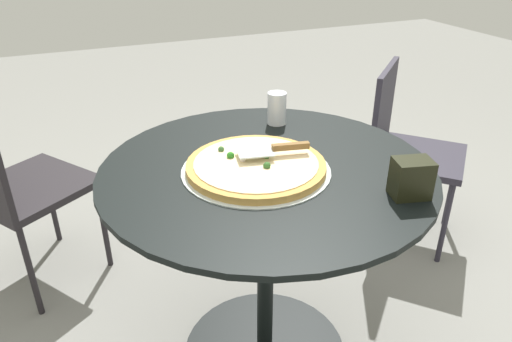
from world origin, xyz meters
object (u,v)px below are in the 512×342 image
at_px(pizza_server, 274,149).
at_px(drinking_cup, 277,108).
at_px(patio_chair_near, 404,142).
at_px(pizza_on_tray, 256,166).
at_px(napkin_dispenser, 411,178).
at_px(patio_table, 266,228).
at_px(patio_chair_far, 7,178).

height_order(pizza_server, drinking_cup, drinking_cup).
relative_size(pizza_server, patio_chair_near, 0.26).
distance_m(pizza_on_tray, patio_chair_near, 1.09).
bearing_deg(pizza_server, napkin_dispenser, -140.81).
height_order(patio_table, napkin_dispenser, napkin_dispenser).
xyz_separation_m(drinking_cup, patio_chair_far, (0.45, 0.93, -0.30)).
bearing_deg(pizza_on_tray, patio_chair_near, -63.53).
xyz_separation_m(patio_table, drinking_cup, (0.29, -0.17, 0.27)).
bearing_deg(drinking_cup, napkin_dispenser, -170.14).
xyz_separation_m(pizza_server, napkin_dispenser, (-0.30, -0.24, 0.00)).
relative_size(pizza_on_tray, drinking_cup, 3.82).
distance_m(napkin_dispenser, patio_chair_near, 1.04).
relative_size(drinking_cup, napkin_dispenser, 1.09).
bearing_deg(patio_table, napkin_dispenser, -137.73).
bearing_deg(patio_chair_near, patio_table, 116.84).
xyz_separation_m(pizza_server, patio_chair_near, (0.45, -0.88, -0.32)).
distance_m(patio_chair_near, patio_chair_far, 1.68).
xyz_separation_m(napkin_dispenser, patio_chair_near, (0.75, -0.63, -0.32)).
bearing_deg(patio_chair_near, patio_chair_far, 80.58).
bearing_deg(drinking_cup, patio_chair_near, -76.99).
relative_size(patio_table, pizza_server, 4.49).
height_order(napkin_dispenser, patio_chair_far, patio_chair_far).
xyz_separation_m(patio_table, patio_chair_far, (0.73, 0.76, -0.03)).
height_order(patio_table, pizza_server, pizza_server).
bearing_deg(patio_chair_far, patio_chair_near, -99.42).
distance_m(napkin_dispenser, patio_chair_far, 1.48).
bearing_deg(drinking_cup, pizza_server, 153.10).
xyz_separation_m(drinking_cup, napkin_dispenser, (-0.58, -0.10, -0.00)).
distance_m(pizza_on_tray, pizza_server, 0.07).
height_order(patio_chair_near, patio_chair_far, patio_chair_far).
bearing_deg(drinking_cup, patio_table, 149.75).
xyz_separation_m(pizza_on_tray, pizza_server, (0.02, -0.06, 0.04)).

